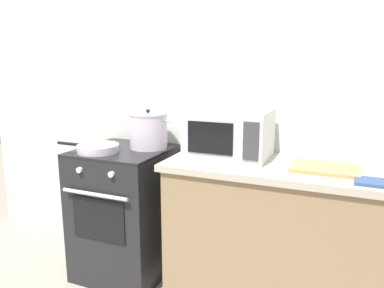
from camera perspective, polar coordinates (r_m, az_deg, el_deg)
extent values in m
cube|color=silver|center=(2.63, 5.80, 6.68)|extent=(4.40, 0.10, 2.50)
cube|color=#8C7051|center=(2.40, 16.97, -14.55)|extent=(1.64, 0.56, 0.88)
cube|color=#ADA393|center=(2.24, 17.70, -3.95)|extent=(1.70, 0.60, 0.04)
cube|color=black|center=(2.77, -10.12, -10.28)|extent=(0.60, 0.60, 0.90)
cube|color=black|center=(2.63, -10.49, -0.98)|extent=(0.60, 0.60, 0.02)
cube|color=black|center=(2.52, -14.01, -11.12)|extent=(0.39, 0.01, 0.28)
cylinder|color=silver|center=(2.43, -14.60, -7.43)|extent=(0.48, 0.02, 0.02)
cylinder|color=silver|center=(2.48, -16.73, -3.80)|extent=(0.04, 0.02, 0.04)
cylinder|color=silver|center=(2.33, -12.17, -4.52)|extent=(0.04, 0.02, 0.04)
cylinder|color=silver|center=(2.62, -6.62, 1.91)|extent=(0.26, 0.26, 0.23)
cylinder|color=silver|center=(2.60, -6.69, 4.57)|extent=(0.27, 0.27, 0.01)
sphere|color=black|center=(2.59, -6.70, 5.01)|extent=(0.03, 0.03, 0.03)
cylinder|color=silver|center=(2.68, -9.46, 3.84)|extent=(0.05, 0.01, 0.01)
cylinder|color=silver|center=(2.53, -3.71, 3.50)|extent=(0.05, 0.01, 0.01)
cylinder|color=silver|center=(2.57, -14.07, -0.64)|extent=(0.28, 0.28, 0.05)
cylinder|color=black|center=(2.72, -18.09, 0.02)|extent=(0.20, 0.02, 0.02)
cube|color=silver|center=(2.35, 5.67, 1.60)|extent=(0.50, 0.36, 0.30)
cube|color=black|center=(2.20, 2.74, 0.91)|extent=(0.28, 0.01, 0.19)
cube|color=#38383D|center=(2.13, 8.93, 0.39)|extent=(0.09, 0.01, 0.22)
cube|color=tan|center=(2.21, 19.55, -3.50)|extent=(0.36, 0.26, 0.02)
cube|color=#33477A|center=(2.06, 25.91, -5.24)|extent=(0.18, 0.14, 0.02)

